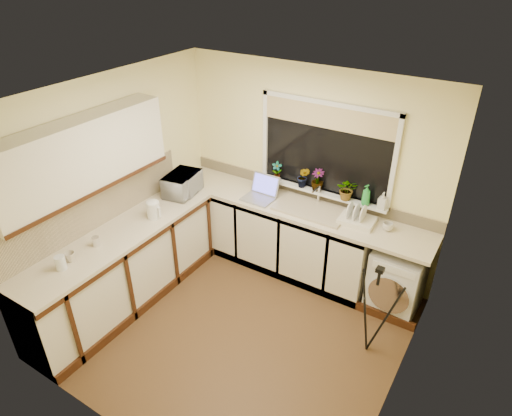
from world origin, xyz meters
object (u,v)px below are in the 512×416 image
(glass_jug, at_px, (61,263))
(cup_back, at_px, (388,227))
(soap_bottle_clear, at_px, (383,201))
(tripod, at_px, (373,311))
(kettle, at_px, (153,210))
(steel_jar, at_px, (96,241))
(plant_a, at_px, (277,171))
(washing_machine, at_px, (397,279))
(soap_bottle_green, at_px, (366,195))
(plant_b, at_px, (303,177))
(plant_d, at_px, (347,189))
(cup_left, at_px, (70,257))
(laptop, at_px, (261,192))
(dish_rack, at_px, (357,221))
(plant_c, at_px, (317,180))
(microwave, at_px, (182,184))

(glass_jug, xyz_separation_m, cup_back, (2.36, 2.25, -0.02))
(soap_bottle_clear, bearing_deg, tripod, -71.84)
(kettle, relative_size, glass_jug, 1.37)
(steel_jar, bearing_deg, plant_a, 64.29)
(washing_machine, bearing_deg, soap_bottle_green, 161.02)
(glass_jug, relative_size, plant_b, 0.53)
(plant_a, bearing_deg, tripod, -30.99)
(tripod, xyz_separation_m, plant_b, (-1.27, 0.97, 0.67))
(cup_back, bearing_deg, plant_d, 165.19)
(soap_bottle_green, relative_size, cup_back, 2.10)
(plant_a, height_order, cup_left, plant_a)
(laptop, distance_m, plant_d, 1.02)
(dish_rack, relative_size, plant_d, 1.50)
(washing_machine, height_order, cup_back, cup_back)
(dish_rack, relative_size, cup_back, 3.31)
(washing_machine, relative_size, kettle, 3.91)
(plant_c, relative_size, soap_bottle_clear, 1.35)
(plant_b, bearing_deg, washing_machine, -9.59)
(glass_jug, xyz_separation_m, soap_bottle_green, (2.05, 2.39, 0.20))
(kettle, relative_size, cup_back, 1.68)
(cup_left, bearing_deg, tripod, 26.80)
(washing_machine, distance_m, laptop, 1.82)
(laptop, xyz_separation_m, soap_bottle_clear, (1.37, 0.25, 0.18))
(kettle, xyz_separation_m, plant_a, (0.84, 1.26, 0.17))
(laptop, distance_m, soap_bottle_clear, 1.41)
(washing_machine, bearing_deg, steel_jar, -143.33)
(kettle, relative_size, dish_rack, 0.51)
(dish_rack, height_order, plant_b, plant_b)
(plant_a, relative_size, soap_bottle_green, 0.98)
(plant_c, distance_m, soap_bottle_clear, 0.78)
(soap_bottle_clear, bearing_deg, washing_machine, -33.43)
(soap_bottle_green, bearing_deg, tripod, -62.45)
(laptop, bearing_deg, microwave, -152.68)
(washing_machine, relative_size, plant_d, 2.97)
(dish_rack, relative_size, cup_left, 3.67)
(steel_jar, bearing_deg, washing_machine, 34.05)
(steel_jar, bearing_deg, cup_left, -91.44)
(plant_d, bearing_deg, soap_bottle_green, -1.96)
(laptop, xyz_separation_m, plant_d, (0.97, 0.23, 0.21))
(glass_jug, distance_m, plant_c, 2.83)
(soap_bottle_green, distance_m, soap_bottle_clear, 0.18)
(plant_d, bearing_deg, kettle, -144.01)
(dish_rack, xyz_separation_m, tripod, (0.51, -0.79, -0.42))
(steel_jar, bearing_deg, microwave, 88.92)
(microwave, xyz_separation_m, plant_b, (1.28, 0.66, 0.15))
(soap_bottle_clear, bearing_deg, plant_d, -178.32)
(microwave, relative_size, plant_a, 2.02)
(cup_back, bearing_deg, plant_c, 169.49)
(kettle, bearing_deg, soap_bottle_clear, 30.76)
(glass_jug, bearing_deg, tripod, 29.23)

